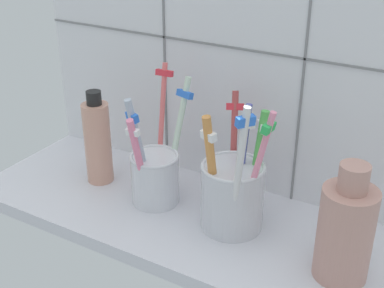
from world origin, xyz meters
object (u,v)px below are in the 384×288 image
Objects in this scene: toothbrush_cup_right at (233,191)px; ceramic_vase at (345,230)px; soap_bottle at (98,141)px; toothbrush_cup_left at (155,172)px.

toothbrush_cup_right is 15.39cm from ceramic_vase.
ceramic_vase is 38.14cm from soap_bottle.
toothbrush_cup_right is at bearing -0.32° from toothbrush_cup_left.
soap_bottle is at bearing 178.20° from toothbrush_cup_right.
toothbrush_cup_left is 1.30× the size of ceramic_vase.
soap_bottle is at bearing 175.19° from ceramic_vase.
toothbrush_cup_right reaches higher than toothbrush_cup_left.
toothbrush_cup_left is at bearing -3.50° from soap_bottle.
ceramic_vase is at bearing -5.32° from toothbrush_cup_left.
ceramic_vase is at bearing -4.81° from soap_bottle.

